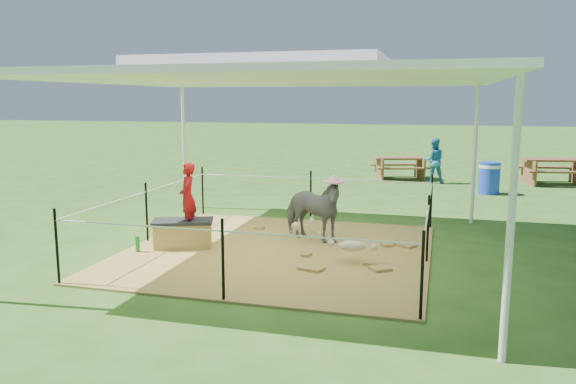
% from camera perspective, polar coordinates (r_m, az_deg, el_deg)
% --- Properties ---
extents(ground, '(90.00, 90.00, 0.00)m').
position_cam_1_polar(ground, '(8.77, -1.04, -6.11)').
color(ground, '#2D5919').
rests_on(ground, ground).
extents(hay_patch, '(4.60, 4.60, 0.03)m').
position_cam_1_polar(hay_patch, '(8.77, -1.04, -6.01)').
color(hay_patch, brown).
rests_on(hay_patch, ground).
extents(canopy_tent, '(6.30, 6.30, 2.90)m').
position_cam_1_polar(canopy_tent, '(8.46, -1.10, 11.75)').
color(canopy_tent, silver).
rests_on(canopy_tent, ground).
extents(rope_fence, '(4.54, 4.54, 1.00)m').
position_cam_1_polar(rope_fence, '(8.62, -1.06, -1.98)').
color(rope_fence, black).
rests_on(rope_fence, ground).
extents(straw_bale, '(0.97, 0.71, 0.39)m').
position_cam_1_polar(straw_bale, '(9.06, -10.61, -4.30)').
color(straw_bale, '#AA8C3E').
rests_on(straw_bale, hay_patch).
extents(dark_cloth, '(1.04, 0.78, 0.05)m').
position_cam_1_polar(dark_cloth, '(9.01, -10.65, -2.94)').
color(dark_cloth, black).
rests_on(dark_cloth, straw_bale).
extents(woman, '(0.37, 0.45, 1.05)m').
position_cam_1_polar(woman, '(8.88, -10.17, 0.17)').
color(woman, '#A51012').
rests_on(woman, straw_bale).
extents(green_bottle, '(0.09, 0.09, 0.24)m').
position_cam_1_polar(green_bottle, '(8.95, -15.04, -5.11)').
color(green_bottle, '#1B7B27').
rests_on(green_bottle, hay_patch).
extents(pony, '(1.34, 1.00, 1.03)m').
position_cam_1_polar(pony, '(9.23, 2.41, -1.84)').
color(pony, '#505056').
rests_on(pony, hay_patch).
extents(pink_hat, '(0.32, 0.32, 0.15)m').
position_cam_1_polar(pink_hat, '(9.13, 2.43, 1.80)').
color(pink_hat, pink).
rests_on(pink_hat, pony).
extents(foal, '(1.06, 0.69, 0.55)m').
position_cam_1_polar(foal, '(8.12, 6.52, -5.23)').
color(foal, beige).
rests_on(foal, hay_patch).
extents(trash_barrel, '(0.65, 0.65, 0.80)m').
position_cam_1_polar(trash_barrel, '(14.89, 19.76, 1.34)').
color(trash_barrel, blue).
rests_on(trash_barrel, ground).
extents(picnic_table_near, '(1.82, 1.54, 0.65)m').
position_cam_1_polar(picnic_table_near, '(16.98, 11.27, 2.40)').
color(picnic_table_near, brown).
rests_on(picnic_table_near, ground).
extents(picnic_table_far, '(1.90, 1.51, 0.71)m').
position_cam_1_polar(picnic_table_far, '(17.25, 25.39, 1.89)').
color(picnic_table_far, brown).
rests_on(picnic_table_far, ground).
extents(distant_person, '(0.69, 0.58, 1.26)m').
position_cam_1_polar(distant_person, '(16.36, 14.58, 3.10)').
color(distant_person, teal).
rests_on(distant_person, ground).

